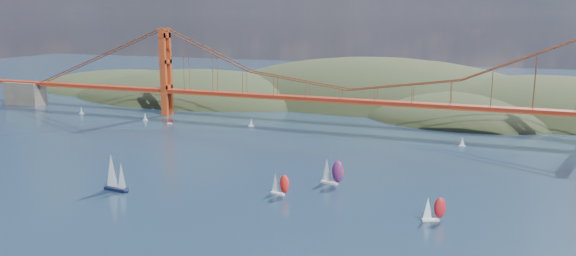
# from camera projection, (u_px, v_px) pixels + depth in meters

# --- Properties ---
(ground) EXTENTS (1200.00, 1200.00, 0.00)m
(ground) POSITION_uv_depth(u_px,v_px,m) (182.00, 250.00, 154.45)
(ground) COLOR black
(ground) RESTS_ON ground
(headlands) EXTENTS (725.00, 225.00, 96.00)m
(headlands) POSITION_uv_depth(u_px,v_px,m) (446.00, 124.00, 396.08)
(headlands) COLOR black
(headlands) RESTS_ON ground
(bridge) EXTENTS (552.00, 12.00, 55.00)m
(bridge) POSITION_uv_depth(u_px,v_px,m) (347.00, 71.00, 313.40)
(bridge) COLOR maroon
(bridge) RESTS_ON ground
(sloop_navy) EXTENTS (10.05, 6.02, 15.24)m
(sloop_navy) POSITION_uv_depth(u_px,v_px,m) (115.00, 173.00, 205.26)
(sloop_navy) COLOR black
(sloop_navy) RESTS_ON ground
(racer_0) EXTENTS (7.77, 4.32, 8.71)m
(racer_0) POSITION_uv_depth(u_px,v_px,m) (280.00, 184.00, 201.10)
(racer_0) COLOR white
(racer_0) RESTS_ON ground
(racer_1) EXTENTS (7.66, 5.56, 8.61)m
(racer_1) POSITION_uv_depth(u_px,v_px,m) (434.00, 208.00, 175.61)
(racer_1) COLOR white
(racer_1) RESTS_ON ground
(racer_rwb) EXTENTS (9.69, 5.55, 10.86)m
(racer_rwb) POSITION_uv_depth(u_px,v_px,m) (332.00, 171.00, 213.23)
(racer_rwb) COLOR silver
(racer_rwb) RESTS_ON ground
(distant_boat_0) EXTENTS (3.00, 2.00, 4.70)m
(distant_boat_0) POSITION_uv_depth(u_px,v_px,m) (81.00, 110.00, 364.10)
(distant_boat_0) COLOR silver
(distant_boat_0) RESTS_ON ground
(distant_boat_1) EXTENTS (3.00, 2.00, 4.70)m
(distant_boat_1) POSITION_uv_depth(u_px,v_px,m) (145.00, 117.00, 341.26)
(distant_boat_1) COLOR silver
(distant_boat_1) RESTS_ON ground
(distant_boat_2) EXTENTS (3.00, 2.00, 4.70)m
(distant_boat_2) POSITION_uv_depth(u_px,v_px,m) (169.00, 120.00, 331.01)
(distant_boat_2) COLOR silver
(distant_boat_2) RESTS_ON ground
(distant_boat_3) EXTENTS (3.00, 2.00, 4.70)m
(distant_boat_3) POSITION_uv_depth(u_px,v_px,m) (251.00, 122.00, 323.12)
(distant_boat_3) COLOR silver
(distant_boat_3) RESTS_ON ground
(distant_boat_8) EXTENTS (3.00, 2.00, 4.70)m
(distant_boat_8) POSITION_uv_depth(u_px,v_px,m) (462.00, 142.00, 274.83)
(distant_boat_8) COLOR silver
(distant_boat_8) RESTS_ON ground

